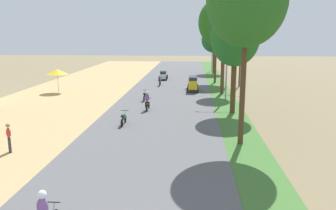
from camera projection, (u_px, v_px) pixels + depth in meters
The scene contains 16 objects.
vendor_umbrella at pixel (57, 72), 36.66m from camera, with size 2.20×2.20×2.52m.
pedestrian_on_shoulder at pixel (9, 136), 18.38m from camera, with size 0.40×0.43×1.62m.
median_tree_nearest at pixel (247, 0), 18.34m from camera, with size 4.38×4.38×10.68m.
median_tree_second at pixel (235, 38), 26.45m from camera, with size 3.81×3.81×8.30m.
median_tree_third at pixel (224, 31), 35.07m from camera, with size 3.14×3.14×8.53m.
median_tree_fourth at pixel (216, 23), 42.82m from camera, with size 4.56×4.56×10.47m.
median_tree_fifth at pixel (214, 40), 53.28m from camera, with size 3.98×3.98×7.18m.
streetlamp_near at pixel (227, 52), 32.10m from camera, with size 3.16×0.20×7.89m.
streetlamp_mid at pixel (212, 44), 56.46m from camera, with size 3.16×0.20×7.97m.
utility_pole_near at pixel (241, 44), 40.56m from camera, with size 1.80×0.20×9.83m.
car_van_yellow at pixel (193, 83), 37.32m from camera, with size 1.19×2.41×1.67m.
car_sedan_silver at pixel (163, 75), 46.79m from camera, with size 1.10×2.26×1.19m.
motorbike_ahead_second at pixel (124, 118), 23.94m from camera, with size 0.54×1.80×0.94m.
motorbike_ahead_third at pixel (147, 101), 28.35m from camera, with size 0.54×1.80×1.66m.
motorbike_ahead_fourth at pixel (145, 95), 32.49m from camera, with size 0.54×1.80×0.94m.
motorbike_ahead_fifth at pixel (160, 82), 41.53m from camera, with size 0.54×1.80×0.94m.
Camera 1 is at (2.57, -6.70, 6.46)m, focal length 36.46 mm.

